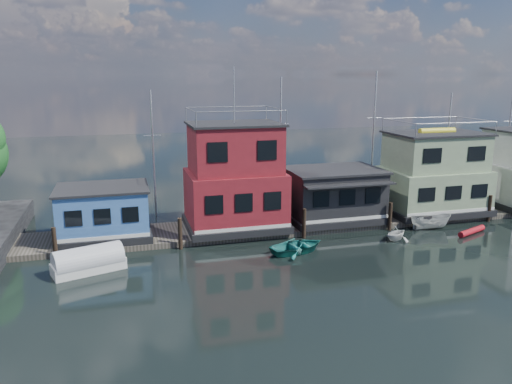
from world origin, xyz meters
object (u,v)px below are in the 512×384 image
object	(u,v)px
houseboat_dark	(333,194)
dinghy_white	(396,233)
houseboat_green	(434,174)
motorboat	(431,222)
houseboat_red	(235,179)
tarp_runabout	(89,262)
dinghy_teal	(298,246)
houseboat_blue	(104,213)
red_kayak	(472,231)

from	to	relation	value
houseboat_dark	dinghy_white	bearing A→B (deg)	-61.51
houseboat_green	motorboat	world-z (taller)	houseboat_green
houseboat_red	motorboat	size ratio (longest dim) A/B	3.72
houseboat_green	motorboat	bearing A→B (deg)	-124.36
tarp_runabout	motorboat	bearing A→B (deg)	-13.95
dinghy_teal	motorboat	bearing A→B (deg)	-94.54
houseboat_green	motorboat	distance (m)	5.06
dinghy_teal	houseboat_red	bearing A→B (deg)	14.47
houseboat_red	motorboat	bearing A→B (deg)	-13.07
tarp_runabout	dinghy_teal	size ratio (longest dim) A/B	1.16
houseboat_blue	motorboat	world-z (taller)	houseboat_blue
tarp_runabout	dinghy_teal	distance (m)	13.41
houseboat_dark	dinghy_teal	world-z (taller)	houseboat_dark
houseboat_red	houseboat_dark	bearing A→B (deg)	-0.14
houseboat_dark	tarp_runabout	size ratio (longest dim) A/B	1.64
houseboat_green	motorboat	size ratio (longest dim) A/B	2.63
houseboat_red	houseboat_dark	size ratio (longest dim) A/B	1.60
houseboat_green	dinghy_white	distance (m)	8.59
houseboat_blue	houseboat_green	xyz separation A→B (m)	(26.50, 0.00, 1.34)
dinghy_teal	dinghy_white	world-z (taller)	dinghy_white
houseboat_red	houseboat_green	bearing A→B (deg)	0.00
motorboat	dinghy_teal	bearing A→B (deg)	110.00
tarp_runabout	houseboat_dark	bearing A→B (deg)	-2.18
houseboat_red	dinghy_white	xyz separation A→B (m)	(10.73, -5.05, -3.55)
red_kayak	dinghy_teal	xyz separation A→B (m)	(-13.92, -0.19, 0.18)
houseboat_blue	red_kayak	distance (m)	27.07
houseboat_red	red_kayak	bearing A→B (deg)	-17.29
houseboat_red	red_kayak	xyz separation A→B (m)	(16.97, -5.28, -3.88)
houseboat_red	tarp_runabout	size ratio (longest dim) A/B	2.63
houseboat_blue	tarp_runabout	size ratio (longest dim) A/B	1.42
houseboat_green	dinghy_teal	xyz separation A→B (m)	(-13.95, -5.48, -3.15)
houseboat_blue	motorboat	bearing A→B (deg)	-8.02
houseboat_red	dinghy_white	bearing A→B (deg)	-25.20
dinghy_white	motorboat	bearing A→B (deg)	-92.59
red_kayak	dinghy_teal	bearing A→B (deg)	158.28
red_kayak	houseboat_blue	bearing A→B (deg)	146.20
houseboat_blue	motorboat	distance (m)	24.46
houseboat_red	dinghy_teal	distance (m)	7.28
dinghy_white	houseboat_dark	bearing A→B (deg)	3.26
houseboat_blue	dinghy_white	xyz separation A→B (m)	(20.23, -5.05, -1.65)
houseboat_red	houseboat_green	world-z (taller)	houseboat_red
houseboat_dark	red_kayak	distance (m)	10.63
houseboat_red	dinghy_white	size ratio (longest dim) A/B	5.62
houseboat_green	tarp_runabout	distance (m)	28.03
motorboat	tarp_runabout	size ratio (longest dim) A/B	0.71
houseboat_dark	red_kayak	bearing A→B (deg)	-30.40
dinghy_white	red_kayak	bearing A→B (deg)	-117.38
houseboat_blue	houseboat_dark	xyz separation A→B (m)	(17.50, -0.02, 0.21)
motorboat	red_kayak	xyz separation A→B (m)	(2.30, -1.88, -0.39)
dinghy_white	dinghy_teal	bearing A→B (deg)	67.94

